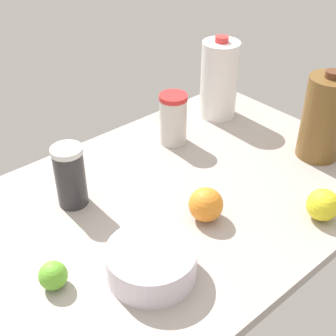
# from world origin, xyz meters

# --- Properties ---
(countertop) EXTENTS (1.20, 0.76, 0.03)m
(countertop) POSITION_xyz_m (0.00, 0.00, 0.01)
(countertop) COLOR #A59A94
(countertop) RESTS_ON ground
(mixing_bowl) EXTENTS (0.19, 0.19, 0.07)m
(mixing_bowl) POSITION_xyz_m (0.19, 0.16, 0.06)
(mixing_bowl) COLOR silver
(mixing_bowl) RESTS_ON countertop
(tumbler_cup) EXTENTS (0.08, 0.08, 0.16)m
(tumbler_cup) POSITION_xyz_m (-0.20, -0.20, 0.11)
(tumbler_cup) COLOR beige
(tumbler_cup) RESTS_ON countertop
(shaker_bottle) EXTENTS (0.08, 0.08, 0.16)m
(shaker_bottle) POSITION_xyz_m (0.18, -0.15, 0.11)
(shaker_bottle) COLOR #2C2B2D
(shaker_bottle) RESTS_ON countertop
(chocolate_milk_jug) EXTENTS (0.12, 0.12, 0.26)m
(chocolate_milk_jug) POSITION_xyz_m (-0.46, 0.13, 0.15)
(chocolate_milk_jug) COLOR brown
(chocolate_milk_jug) RESTS_ON countertop
(milk_jug) EXTENTS (0.12, 0.12, 0.27)m
(milk_jug) POSITION_xyz_m (-0.42, -0.24, 0.15)
(milk_jug) COLOR white
(milk_jug) RESTS_ON countertop
(lime_beside_bowl) EXTENTS (0.06, 0.06, 0.06)m
(lime_beside_bowl) POSITION_xyz_m (-0.28, -0.32, 0.06)
(lime_beside_bowl) COLOR #68BC35
(lime_beside_bowl) RESTS_ON countertop
(lemon_far_back) EXTENTS (0.08, 0.08, 0.08)m
(lemon_far_back) POSITION_xyz_m (-0.23, 0.29, 0.07)
(lemon_far_back) COLOR yellow
(lemon_far_back) RESTS_ON countertop
(lime_by_jug) EXTENTS (0.06, 0.06, 0.06)m
(lime_by_jug) POSITION_xyz_m (0.36, 0.06, 0.06)
(lime_by_jug) COLOR #63B22F
(lime_by_jug) RESTS_ON countertop
(orange_loose) EXTENTS (0.08, 0.08, 0.08)m
(orange_loose) POSITION_xyz_m (-0.02, 0.11, 0.07)
(orange_loose) COLOR orange
(orange_loose) RESTS_ON countertop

